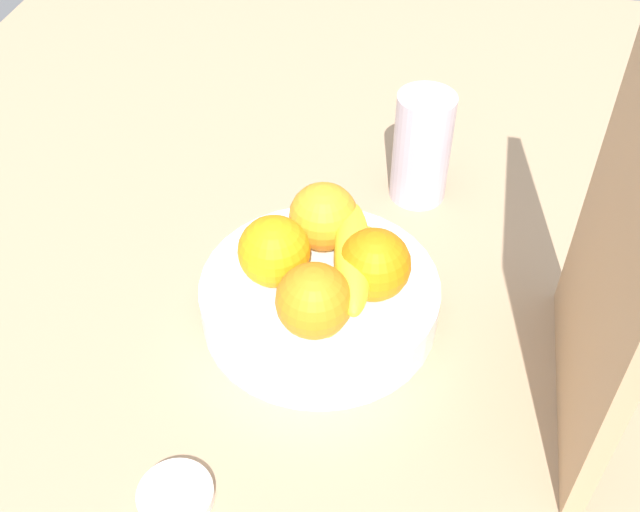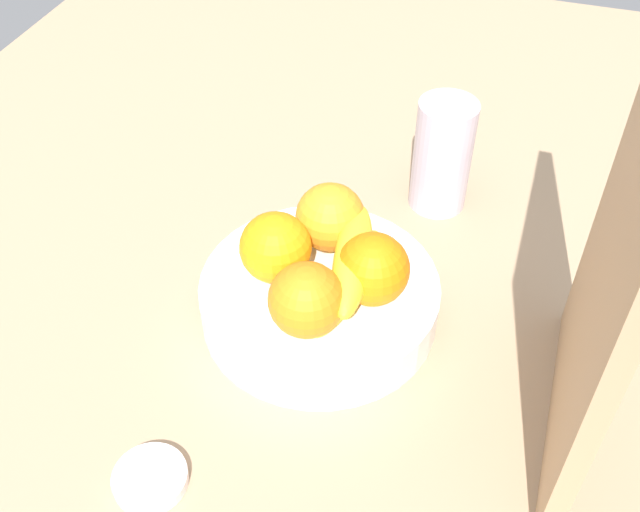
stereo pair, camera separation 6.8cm
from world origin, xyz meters
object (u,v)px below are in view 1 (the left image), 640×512
at_px(orange_front_right, 314,301).
at_px(jar_lid, 176,495).
at_px(orange_back_left, 326,217).
at_px(thermos_tumbler, 422,148).
at_px(orange_front_left, 273,254).
at_px(banana_bunch, 351,267).
at_px(cutting_board, 612,271).
at_px(fruit_bowl, 320,298).
at_px(orange_center, 374,263).

height_order(orange_front_right, jar_lid, orange_front_right).
height_order(orange_back_left, jar_lid, orange_back_left).
bearing_deg(thermos_tumbler, orange_back_left, -28.31).
height_order(orange_front_left, orange_front_right, same).
height_order(banana_bunch, cutting_board, cutting_board).
height_order(orange_front_left, jar_lid, orange_front_left).
xyz_separation_m(orange_front_right, jar_lid, (0.19, -0.09, -0.08)).
height_order(orange_front_right, cutting_board, cutting_board).
distance_m(orange_back_left, jar_lid, 0.34).
relative_size(fruit_bowl, orange_center, 3.37).
relative_size(orange_front_right, thermos_tumbler, 0.52).
height_order(cutting_board, thermos_tumbler, cutting_board).
relative_size(banana_bunch, jar_lid, 2.63).
bearing_deg(jar_lid, orange_front_right, 153.51).
bearing_deg(cutting_board, banana_bunch, -103.52).
bearing_deg(banana_bunch, fruit_bowl, -92.31).
bearing_deg(orange_front_left, orange_back_left, 147.82).
height_order(banana_bunch, thermos_tumbler, thermos_tumbler).
distance_m(fruit_bowl, cutting_board, 0.32).
bearing_deg(orange_front_left, fruit_bowl, 96.35).
bearing_deg(orange_front_right, banana_bunch, 156.38).
xyz_separation_m(orange_front_right, orange_back_left, (-0.13, -0.01, 0.00)).
height_order(fruit_bowl, orange_front_left, orange_front_left).
height_order(orange_front_left, thermos_tumbler, thermos_tumbler).
bearing_deg(jar_lid, orange_back_left, 165.60).
bearing_deg(fruit_bowl, orange_front_left, -83.65).
height_order(thermos_tumbler, jar_lid, thermos_tumbler).
relative_size(orange_front_left, thermos_tumbler, 0.52).
bearing_deg(orange_center, jar_lid, -30.00).
distance_m(orange_front_right, orange_center, 0.08).
bearing_deg(orange_front_right, thermos_tumbler, 164.95).
distance_m(fruit_bowl, thermos_tumbler, 0.26).
relative_size(fruit_bowl, thermos_tumbler, 1.75).
xyz_separation_m(orange_back_left, banana_bunch, (0.07, 0.04, -0.01)).
xyz_separation_m(thermos_tumbler, jar_lid, (0.49, -0.17, -0.07)).
distance_m(orange_center, thermos_tumbler, 0.24).
height_order(orange_center, jar_lid, orange_center).
distance_m(orange_front_left, orange_front_right, 0.08).
height_order(orange_back_left, banana_bunch, orange_back_left).
relative_size(cutting_board, jar_lid, 5.09).
xyz_separation_m(orange_front_left, orange_back_left, (-0.07, 0.04, 0.00)).
distance_m(banana_bunch, jar_lid, 0.29).
bearing_deg(orange_back_left, orange_center, 45.28).
bearing_deg(orange_back_left, orange_front_right, 5.48).
distance_m(banana_bunch, thermos_tumbler, 0.24).
relative_size(orange_back_left, banana_bunch, 0.42).
bearing_deg(jar_lid, orange_center, 150.00).
xyz_separation_m(fruit_bowl, thermos_tumbler, (-0.24, 0.09, 0.05)).
height_order(orange_front_right, orange_center, same).
xyz_separation_m(orange_front_left, thermos_tumbler, (-0.24, 0.14, -0.01)).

